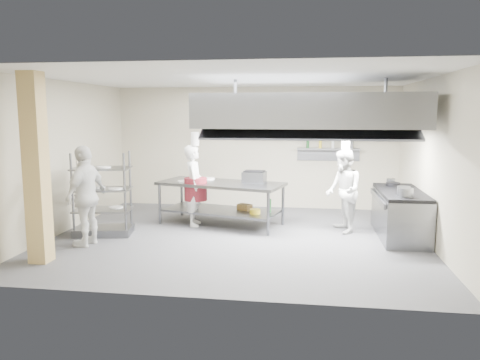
# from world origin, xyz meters

# --- Properties ---
(floor) EXTENTS (7.00, 7.00, 0.00)m
(floor) POSITION_xyz_m (0.00, 0.00, 0.00)
(floor) COLOR #373739
(floor) RESTS_ON ground
(ceiling) EXTENTS (7.00, 7.00, 0.00)m
(ceiling) POSITION_xyz_m (0.00, 0.00, 3.00)
(ceiling) COLOR silver
(ceiling) RESTS_ON wall_back
(wall_back) EXTENTS (7.00, 0.00, 7.00)m
(wall_back) POSITION_xyz_m (0.00, 3.00, 1.50)
(wall_back) COLOR #B7AD91
(wall_back) RESTS_ON ground
(wall_left) EXTENTS (0.00, 6.00, 6.00)m
(wall_left) POSITION_xyz_m (-3.50, 0.00, 1.50)
(wall_left) COLOR #B7AD91
(wall_left) RESTS_ON ground
(wall_right) EXTENTS (0.00, 6.00, 6.00)m
(wall_right) POSITION_xyz_m (3.50, 0.00, 1.50)
(wall_right) COLOR #B7AD91
(wall_right) RESTS_ON ground
(column) EXTENTS (0.30, 0.30, 3.00)m
(column) POSITION_xyz_m (-2.90, -1.90, 1.50)
(column) COLOR tan
(column) RESTS_ON floor
(exhaust_hood) EXTENTS (4.00, 2.50, 0.60)m
(exhaust_hood) POSITION_xyz_m (1.30, 0.40, 2.40)
(exhaust_hood) COLOR slate
(exhaust_hood) RESTS_ON ceiling
(hood_strip_a) EXTENTS (1.60, 0.12, 0.04)m
(hood_strip_a) POSITION_xyz_m (0.40, 0.40, 2.08)
(hood_strip_a) COLOR white
(hood_strip_a) RESTS_ON exhaust_hood
(hood_strip_b) EXTENTS (1.60, 0.12, 0.04)m
(hood_strip_b) POSITION_xyz_m (2.20, 0.40, 2.08)
(hood_strip_b) COLOR white
(hood_strip_b) RESTS_ON exhaust_hood
(wall_shelf) EXTENTS (1.50, 0.28, 0.04)m
(wall_shelf) POSITION_xyz_m (1.80, 2.84, 1.50)
(wall_shelf) COLOR slate
(wall_shelf) RESTS_ON wall_back
(island) EXTENTS (2.82, 1.73, 0.91)m
(island) POSITION_xyz_m (-0.51, 1.00, 0.46)
(island) COLOR slate
(island) RESTS_ON floor
(island_worktop) EXTENTS (2.82, 1.73, 0.06)m
(island_worktop) POSITION_xyz_m (-0.51, 1.00, 0.88)
(island_worktop) COLOR slate
(island_worktop) RESTS_ON island
(island_undershelf) EXTENTS (2.59, 1.57, 0.04)m
(island_undershelf) POSITION_xyz_m (-0.51, 1.00, 0.30)
(island_undershelf) COLOR slate
(island_undershelf) RESTS_ON island
(pass_rack) EXTENTS (1.18, 0.81, 1.62)m
(pass_rack) POSITION_xyz_m (-2.63, -0.15, 0.81)
(pass_rack) COLOR slate
(pass_rack) RESTS_ON floor
(cooking_range) EXTENTS (0.80, 2.00, 0.84)m
(cooking_range) POSITION_xyz_m (3.08, 0.50, 0.42)
(cooking_range) COLOR gray
(cooking_range) RESTS_ON floor
(range_top) EXTENTS (0.78, 1.96, 0.06)m
(range_top) POSITION_xyz_m (3.08, 0.50, 0.87)
(range_top) COLOR black
(range_top) RESTS_ON cooking_range
(chef_head) EXTENTS (0.51, 0.68, 1.70)m
(chef_head) POSITION_xyz_m (-1.05, 0.86, 0.85)
(chef_head) COLOR white
(chef_head) RESTS_ON floor
(chef_line) EXTENTS (0.79, 0.93, 1.67)m
(chef_line) POSITION_xyz_m (2.02, 0.71, 0.83)
(chef_line) COLOR white
(chef_line) RESTS_ON floor
(chef_plating) EXTENTS (0.61, 1.11, 1.80)m
(chef_plating) POSITION_xyz_m (-2.60, -0.89, 0.90)
(chef_plating) COLOR white
(chef_plating) RESTS_ON floor
(griddle) EXTENTS (0.51, 0.42, 0.23)m
(griddle) POSITION_xyz_m (0.20, 1.07, 1.02)
(griddle) COLOR slate
(griddle) RESTS_ON island_worktop
(wicker_basket) EXTENTS (0.34, 0.31, 0.12)m
(wicker_basket) POSITION_xyz_m (-0.00, 1.05, 0.38)
(wicker_basket) COLOR olive
(wicker_basket) RESTS_ON island_undershelf
(stockpot) EXTENTS (0.23, 0.23, 0.16)m
(stockpot) POSITION_xyz_m (3.03, 0.01, 0.98)
(stockpot) COLOR gray
(stockpot) RESTS_ON range_top
(plate_stack) EXTENTS (0.28, 0.28, 0.05)m
(plate_stack) POSITION_xyz_m (-2.63, -0.15, 0.52)
(plate_stack) COLOR white
(plate_stack) RESTS_ON pass_rack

